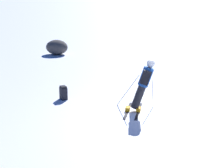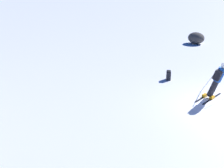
% 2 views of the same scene
% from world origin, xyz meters
% --- Properties ---
extents(ground_plane, '(300.00, 300.00, 0.00)m').
position_xyz_m(ground_plane, '(0.00, 0.00, 0.00)').
color(ground_plane, white).
extents(skier, '(1.50, 1.79, 1.82)m').
position_xyz_m(skier, '(0.86, -0.07, 1.00)').
color(skier, black).
rests_on(skier, ground).
extents(spare_backpack, '(0.37, 0.35, 0.50)m').
position_xyz_m(spare_backpack, '(4.00, -0.03, 0.24)').
color(spare_backpack, black).
rests_on(spare_backpack, ground).
extents(exposed_boulder_1, '(1.36, 1.15, 0.88)m').
position_xyz_m(exposed_boulder_1, '(9.53, -7.38, 0.44)').
color(exposed_boulder_1, '#4C4742').
rests_on(exposed_boulder_1, ground).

